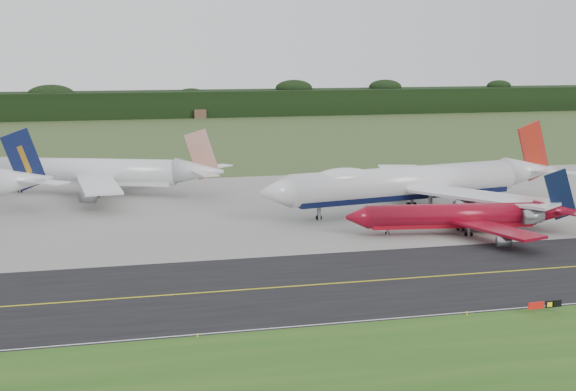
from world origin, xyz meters
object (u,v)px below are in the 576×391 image
at_px(taxiway_sign, 545,305).
at_px(jet_ba_747, 415,182).
at_px(jet_star_tail, 99,172).
at_px(jet_red_737, 465,216).

bearing_deg(taxiway_sign, jet_ba_747, 82.33).
distance_m(jet_ba_747, jet_star_tail, 68.91).
bearing_deg(jet_star_tail, taxiway_sign, -61.27).
bearing_deg(taxiway_sign, jet_star_tail, 118.73).
relative_size(jet_ba_747, taxiway_sign, 14.88).
relative_size(jet_red_737, taxiway_sign, 9.12).
distance_m(jet_star_tail, taxiway_sign, 108.28).
xyz_separation_m(jet_red_737, taxiway_sign, (-9.39, -41.67, -2.03)).
bearing_deg(jet_ba_747, jet_red_737, -86.82).
distance_m(jet_red_737, jet_star_tail, 81.28).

